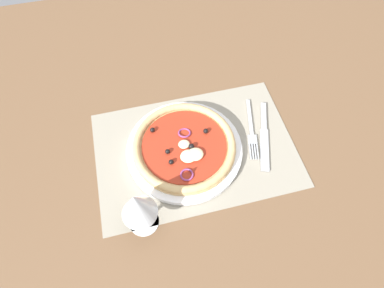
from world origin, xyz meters
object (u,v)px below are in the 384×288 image
plate (184,149)px  pizza (184,145)px  knife (264,136)px  wine_glass (137,206)px  fork (251,131)px

plate → pizza: bearing=101.0°
plate → knife: bearing=177.6°
plate → knife: size_ratio=1.43×
knife → wine_glass: wine_glass is taller
plate → pizza: pizza is taller
plate → wine_glass: wine_glass is taller
knife → wine_glass: 36.80cm
plate → fork: size_ratio=1.56×
pizza → plate: bearing=-79.0°
pizza → fork: 17.87cm
plate → fork: plate is taller
pizza → fork: pizza is taller
fork → knife: size_ratio=0.92×
pizza → wine_glass: wine_glass is taller
plate → fork: bearing=-176.2°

